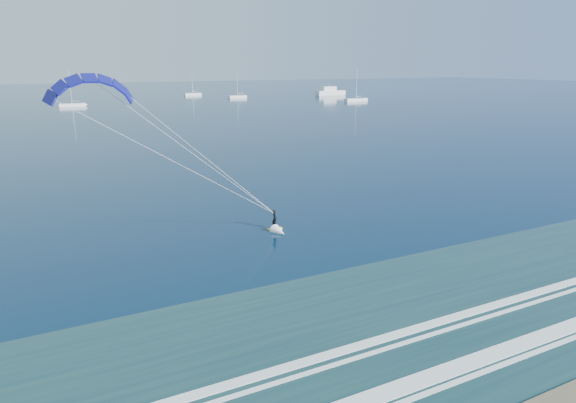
{
  "coord_description": "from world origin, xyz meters",
  "views": [
    {
      "loc": [
        -14.83,
        -10.82,
        14.9
      ],
      "look_at": [
        4.03,
        25.09,
        4.03
      ],
      "focal_mm": 32.0,
      "sensor_mm": 36.0,
      "label": 1
    }
  ],
  "objects_px": {
    "kitesurfer_rig": "(196,156)",
    "sailboat_4": "(193,94)",
    "motor_yacht": "(330,92)",
    "sailboat_5": "(237,97)",
    "sailboat_3": "(72,105)",
    "sailboat_6": "(356,100)"
  },
  "relations": [
    {
      "from": "motor_yacht",
      "to": "sailboat_6",
      "type": "xyz_separation_m",
      "value": [
        -13.5,
        -41.73,
        -0.98
      ]
    },
    {
      "from": "motor_yacht",
      "to": "sailboat_3",
      "type": "relative_size",
      "value": 1.23
    },
    {
      "from": "sailboat_3",
      "to": "motor_yacht",
      "type": "bearing_deg",
      "value": 8.33
    },
    {
      "from": "sailboat_4",
      "to": "sailboat_6",
      "type": "xyz_separation_m",
      "value": [
        47.87,
        -70.89,
        0.02
      ]
    },
    {
      "from": "sailboat_4",
      "to": "sailboat_5",
      "type": "bearing_deg",
      "value": -67.38
    },
    {
      "from": "sailboat_3",
      "to": "sailboat_5",
      "type": "distance_m",
      "value": 74.07
    },
    {
      "from": "motor_yacht",
      "to": "sailboat_4",
      "type": "distance_m",
      "value": 67.96
    },
    {
      "from": "sailboat_5",
      "to": "sailboat_4",
      "type": "bearing_deg",
      "value": 112.62
    },
    {
      "from": "sailboat_4",
      "to": "sailboat_5",
      "type": "xyz_separation_m",
      "value": [
        11.99,
        -28.77,
        0.0
      ]
    },
    {
      "from": "kitesurfer_rig",
      "to": "motor_yacht",
      "type": "distance_m",
      "value": 222.22
    },
    {
      "from": "sailboat_6",
      "to": "motor_yacht",
      "type": "bearing_deg",
      "value": 72.08
    },
    {
      "from": "kitesurfer_rig",
      "to": "motor_yacht",
      "type": "xyz_separation_m",
      "value": [
        127.35,
        182.0,
        -6.23
      ]
    },
    {
      "from": "kitesurfer_rig",
      "to": "sailboat_6",
      "type": "xyz_separation_m",
      "value": [
        113.86,
        140.28,
        -7.21
      ]
    },
    {
      "from": "sailboat_6",
      "to": "sailboat_5",
      "type": "bearing_deg",
      "value": 130.43
    },
    {
      "from": "sailboat_6",
      "to": "kitesurfer_rig",
      "type": "bearing_deg",
      "value": -129.07
    },
    {
      "from": "sailboat_5",
      "to": "motor_yacht",
      "type": "bearing_deg",
      "value": -0.46
    },
    {
      "from": "motor_yacht",
      "to": "sailboat_6",
      "type": "relative_size",
      "value": 1.12
    },
    {
      "from": "motor_yacht",
      "to": "sailboat_4",
      "type": "xyz_separation_m",
      "value": [
        -61.37,
        29.17,
        -0.99
      ]
    },
    {
      "from": "sailboat_4",
      "to": "sailboat_6",
      "type": "relative_size",
      "value": 0.82
    },
    {
      "from": "kitesurfer_rig",
      "to": "sailboat_4",
      "type": "bearing_deg",
      "value": 72.65
    },
    {
      "from": "sailboat_3",
      "to": "sailboat_6",
      "type": "bearing_deg",
      "value": -12.55
    },
    {
      "from": "motor_yacht",
      "to": "sailboat_5",
      "type": "distance_m",
      "value": 49.4
    }
  ]
}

